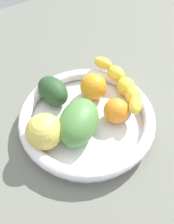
% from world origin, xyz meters
% --- Properties ---
extents(kitchen_counter, '(1.20, 1.20, 0.03)m').
position_xyz_m(kitchen_counter, '(0.00, 0.00, 0.01)').
color(kitchen_counter, '#65685D').
rests_on(kitchen_counter, ground).
extents(fruit_bowl, '(0.30, 0.30, 0.04)m').
position_xyz_m(fruit_bowl, '(0.00, 0.00, 0.05)').
color(fruit_bowl, white).
rests_on(fruit_bowl, kitchen_counter).
extents(banana_draped_left, '(0.20, 0.09, 0.06)m').
position_xyz_m(banana_draped_left, '(-0.02, 0.12, 0.08)').
color(banana_draped_left, yellow).
rests_on(banana_draped_left, fruit_bowl).
extents(orange_front, '(0.06, 0.06, 0.06)m').
position_xyz_m(orange_front, '(0.03, 0.06, 0.08)').
color(orange_front, orange).
rests_on(orange_front, fruit_bowl).
extents(orange_mid_left, '(0.06, 0.06, 0.06)m').
position_xyz_m(orange_mid_left, '(-0.05, 0.05, 0.08)').
color(orange_mid_left, orange).
rests_on(orange_mid_left, fruit_bowl).
extents(mango_green, '(0.14, 0.14, 0.07)m').
position_xyz_m(mango_green, '(0.02, -0.03, 0.08)').
color(mango_green, '#4D843E').
rests_on(mango_green, fruit_bowl).
extents(avocado_dark, '(0.09, 0.07, 0.06)m').
position_xyz_m(avocado_dark, '(-0.10, -0.03, 0.08)').
color(avocado_dark, '#254725').
rests_on(avocado_dark, fruit_bowl).
extents(apple_yellow, '(0.08, 0.08, 0.08)m').
position_xyz_m(apple_yellow, '(-0.00, -0.10, 0.08)').
color(apple_yellow, '#DCC656').
rests_on(apple_yellow, fruit_bowl).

